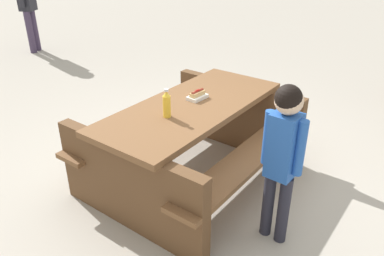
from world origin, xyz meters
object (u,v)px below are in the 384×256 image
(picnic_table, at_px, (192,136))
(hotdog_tray, at_px, (197,95))
(soda_bottle, at_px, (167,104))
(child_in_coat, at_px, (283,147))

(picnic_table, relative_size, hotdog_tray, 10.66)
(soda_bottle, distance_m, hotdog_tray, 0.44)
(picnic_table, distance_m, child_in_coat, 1.02)
(hotdog_tray, xyz_separation_m, child_in_coat, (-0.03, -1.03, -0.01))
(hotdog_tray, bearing_deg, child_in_coat, -91.48)
(soda_bottle, relative_size, hotdog_tray, 1.14)
(hotdog_tray, height_order, child_in_coat, child_in_coat)
(picnic_table, height_order, hotdog_tray, hotdog_tray)
(soda_bottle, bearing_deg, child_in_coat, -66.55)
(soda_bottle, xyz_separation_m, hotdog_tray, (0.40, 0.16, -0.07))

